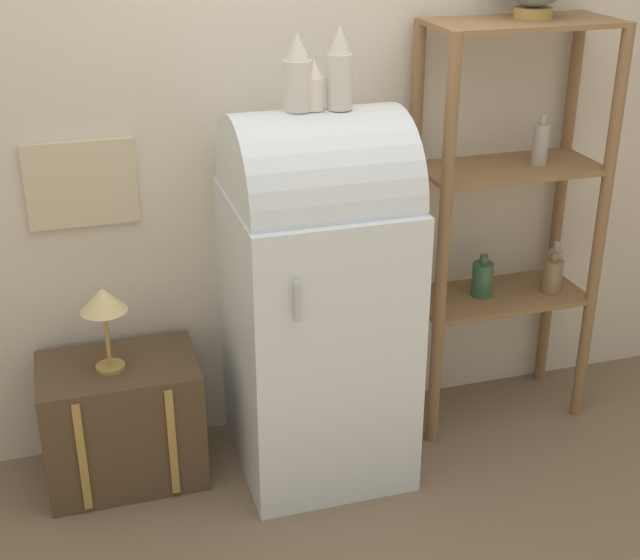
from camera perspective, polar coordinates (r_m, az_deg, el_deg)
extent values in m
plane|color=#7A664C|center=(3.64, 0.78, -12.99)|extent=(12.00, 12.00, 0.00)
cube|color=beige|center=(3.55, -1.94, 10.37)|extent=(7.00, 0.05, 2.70)
cube|color=#C6B793|center=(3.45, -15.03, 5.94)|extent=(0.41, 0.02, 0.33)
cube|color=silver|center=(3.50, -0.20, -3.51)|extent=(0.64, 0.68, 1.14)
cylinder|color=silver|center=(3.26, -0.22, 5.64)|extent=(0.63, 0.61, 0.61)
cylinder|color=#B7B7BC|center=(3.00, -1.48, -1.38)|extent=(0.02, 0.02, 0.15)
cube|color=brown|center=(3.64, -12.52, -8.79)|extent=(0.60, 0.40, 0.51)
cube|color=#AD8942|center=(3.46, -14.97, -10.95)|extent=(0.03, 0.01, 0.46)
cube|color=#AD8942|center=(3.47, -9.43, -10.24)|extent=(0.03, 0.01, 0.46)
cylinder|color=olive|center=(3.51, 7.86, 1.55)|extent=(0.05, 0.05, 1.72)
cylinder|color=olive|center=(3.85, 17.47, 2.68)|extent=(0.05, 0.05, 1.72)
cylinder|color=olive|center=(3.79, 5.86, 3.39)|extent=(0.05, 0.05, 1.72)
cylinder|color=olive|center=(4.10, 15.02, 4.31)|extent=(0.05, 0.05, 1.72)
cube|color=olive|center=(3.91, 11.35, -0.99)|extent=(0.73, 0.36, 0.02)
cube|color=olive|center=(3.71, 12.07, 7.02)|extent=(0.73, 0.36, 0.02)
cube|color=olive|center=(3.59, 12.89, 15.77)|extent=(0.73, 0.36, 0.02)
cylinder|color=#9E998E|center=(3.99, 14.74, 0.67)|extent=(0.06, 0.06, 0.17)
cylinder|color=#9E998E|center=(3.94, 14.91, 2.11)|extent=(0.03, 0.03, 0.04)
cylinder|color=#7F6647|center=(3.95, 14.64, 0.24)|extent=(0.09, 0.09, 0.15)
cylinder|color=#7F6647|center=(3.92, 14.78, 1.45)|extent=(0.03, 0.03, 0.04)
cylinder|color=#9E998E|center=(3.73, 13.94, 8.44)|extent=(0.06, 0.06, 0.17)
cylinder|color=#9E998E|center=(3.70, 14.10, 9.99)|extent=(0.03, 0.03, 0.04)
cylinder|color=#335B3D|center=(3.85, 10.34, 0.04)|extent=(0.09, 0.09, 0.15)
cylinder|color=#335B3D|center=(3.81, 10.44, 1.31)|extent=(0.04, 0.04, 0.04)
cylinder|color=#AD8942|center=(3.64, 13.47, 16.31)|extent=(0.15, 0.15, 0.04)
cylinder|color=beige|center=(3.15, -1.43, 12.33)|extent=(0.10, 0.10, 0.17)
cone|color=beige|center=(3.13, -1.46, 14.72)|extent=(0.09, 0.09, 0.09)
cylinder|color=silver|center=(3.16, -0.39, 11.83)|extent=(0.07, 0.07, 0.11)
cone|color=silver|center=(3.15, -0.39, 13.38)|extent=(0.06, 0.06, 0.06)
cylinder|color=beige|center=(3.17, 1.26, 12.58)|extent=(0.09, 0.09, 0.19)
cone|color=beige|center=(3.15, 1.29, 15.19)|extent=(0.08, 0.08, 0.10)
cylinder|color=#AD8942|center=(3.48, -13.26, -5.43)|extent=(0.11, 0.11, 0.02)
cylinder|color=#AD8942|center=(3.42, -13.46, -3.64)|extent=(0.02, 0.02, 0.23)
cone|color=#DBC184|center=(3.35, -13.72, -1.22)|extent=(0.17, 0.17, 0.09)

